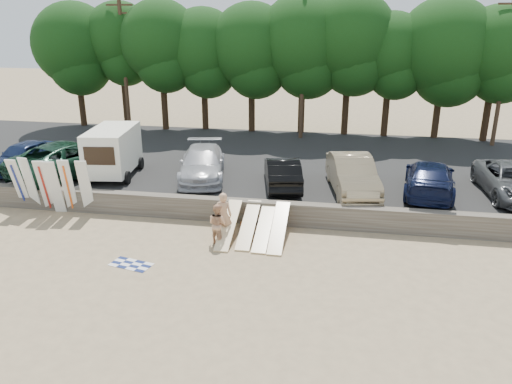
{
  "coord_description": "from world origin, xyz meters",
  "views": [
    {
      "loc": [
        4.66,
        -16.44,
        8.46
      ],
      "look_at": [
        1.27,
        3.0,
        1.39
      ],
      "focal_mm": 35.0,
      "sensor_mm": 36.0,
      "label": 1
    }
  ],
  "objects_px": {
    "car_3": "(282,172)",
    "car_4": "(352,175)",
    "cooler": "(225,222)",
    "car_1": "(70,158)",
    "car_2": "(202,163)",
    "beachgoer_a": "(223,215)",
    "car_5": "(429,178)",
    "car_0": "(23,156)",
    "beachgoer_b": "(218,224)",
    "box_trailer": "(113,150)"
  },
  "relations": [
    {
      "from": "car_3",
      "to": "beachgoer_a",
      "type": "height_order",
      "value": "car_3"
    },
    {
      "from": "car_0",
      "to": "cooler",
      "type": "distance_m",
      "value": 12.43
    },
    {
      "from": "car_1",
      "to": "car_3",
      "type": "distance_m",
      "value": 10.82
    },
    {
      "from": "beachgoer_b",
      "to": "car_1",
      "type": "bearing_deg",
      "value": -0.54
    },
    {
      "from": "car_3",
      "to": "car_4",
      "type": "height_order",
      "value": "car_4"
    },
    {
      "from": "beachgoer_b",
      "to": "car_4",
      "type": "bearing_deg",
      "value": -106.67
    },
    {
      "from": "car_3",
      "to": "car_4",
      "type": "distance_m",
      "value": 3.24
    },
    {
      "from": "car_0",
      "to": "car_4",
      "type": "xyz_separation_m",
      "value": [
        16.95,
        -0.62,
        0.1
      ]
    },
    {
      "from": "box_trailer",
      "to": "car_1",
      "type": "distance_m",
      "value": 2.32
    },
    {
      "from": "car_4",
      "to": "cooler",
      "type": "distance_m",
      "value": 6.32
    },
    {
      "from": "car_0",
      "to": "cooler",
      "type": "bearing_deg",
      "value": -8.06
    },
    {
      "from": "car_4",
      "to": "beachgoer_b",
      "type": "distance_m",
      "value": 7.15
    },
    {
      "from": "car_1",
      "to": "beachgoer_b",
      "type": "relative_size",
      "value": 3.92
    },
    {
      "from": "car_3",
      "to": "beachgoer_a",
      "type": "distance_m",
      "value": 4.84
    },
    {
      "from": "car_4",
      "to": "cooler",
      "type": "xyz_separation_m",
      "value": [
        -5.22,
        -3.29,
        -1.38
      ]
    },
    {
      "from": "beachgoer_b",
      "to": "cooler",
      "type": "distance_m",
      "value": 1.79
    },
    {
      "from": "car_2",
      "to": "car_3",
      "type": "height_order",
      "value": "car_2"
    },
    {
      "from": "box_trailer",
      "to": "car_1",
      "type": "relative_size",
      "value": 0.64
    },
    {
      "from": "car_1",
      "to": "car_2",
      "type": "bearing_deg",
      "value": -153.76
    },
    {
      "from": "car_2",
      "to": "beachgoer_a",
      "type": "distance_m",
      "value": 5.64
    },
    {
      "from": "car_0",
      "to": "car_1",
      "type": "relative_size",
      "value": 0.69
    },
    {
      "from": "box_trailer",
      "to": "car_4",
      "type": "relative_size",
      "value": 0.8
    },
    {
      "from": "car_4",
      "to": "car_3",
      "type": "bearing_deg",
      "value": 167.29
    },
    {
      "from": "beachgoer_a",
      "to": "car_1",
      "type": "bearing_deg",
      "value": -33.2
    },
    {
      "from": "car_3",
      "to": "cooler",
      "type": "height_order",
      "value": "car_3"
    },
    {
      "from": "car_1",
      "to": "beachgoer_a",
      "type": "distance_m",
      "value": 10.11
    },
    {
      "from": "car_0",
      "to": "car_1",
      "type": "xyz_separation_m",
      "value": [
        2.9,
        -0.44,
        0.14
      ]
    },
    {
      "from": "box_trailer",
      "to": "beachgoer_b",
      "type": "relative_size",
      "value": 2.5
    },
    {
      "from": "car_1",
      "to": "car_3",
      "type": "bearing_deg",
      "value": -159.28
    },
    {
      "from": "car_2",
      "to": "cooler",
      "type": "bearing_deg",
      "value": -74.92
    },
    {
      "from": "car_3",
      "to": "cooler",
      "type": "bearing_deg",
      "value": 48.11
    },
    {
      "from": "car_1",
      "to": "car_5",
      "type": "relative_size",
      "value": 1.21
    },
    {
      "from": "car_3",
      "to": "beachgoer_b",
      "type": "xyz_separation_m",
      "value": [
        -1.88,
        -5.08,
        -0.61
      ]
    },
    {
      "from": "car_5",
      "to": "beachgoer_b",
      "type": "relative_size",
      "value": 3.23
    },
    {
      "from": "car_2",
      "to": "car_5",
      "type": "distance_m",
      "value": 10.76
    },
    {
      "from": "car_3",
      "to": "beachgoer_a",
      "type": "relative_size",
      "value": 2.33
    },
    {
      "from": "car_1",
      "to": "cooler",
      "type": "relative_size",
      "value": 16.67
    },
    {
      "from": "box_trailer",
      "to": "cooler",
      "type": "bearing_deg",
      "value": -36.64
    },
    {
      "from": "car_3",
      "to": "car_1",
      "type": "bearing_deg",
      "value": -11.95
    },
    {
      "from": "car_2",
      "to": "car_5",
      "type": "xyz_separation_m",
      "value": [
        10.75,
        -0.48,
        -0.0
      ]
    },
    {
      "from": "car_3",
      "to": "beachgoer_b",
      "type": "distance_m",
      "value": 5.45
    },
    {
      "from": "box_trailer",
      "to": "beachgoer_b",
      "type": "height_order",
      "value": "box_trailer"
    },
    {
      "from": "car_4",
      "to": "beachgoer_b",
      "type": "bearing_deg",
      "value": -146.31
    },
    {
      "from": "car_2",
      "to": "car_3",
      "type": "xyz_separation_m",
      "value": [
        4.08,
        -0.67,
        -0.04
      ]
    },
    {
      "from": "cooler",
      "to": "car_5",
      "type": "bearing_deg",
      "value": 20.43
    },
    {
      "from": "beachgoer_a",
      "to": "car_0",
      "type": "bearing_deg",
      "value": -29.19
    },
    {
      "from": "car_2",
      "to": "cooler",
      "type": "distance_m",
      "value": 4.77
    },
    {
      "from": "car_3",
      "to": "car_2",
      "type": "bearing_deg",
      "value": -21.0
    },
    {
      "from": "car_4",
      "to": "beachgoer_a",
      "type": "distance_m",
      "value": 6.67
    },
    {
      "from": "car_4",
      "to": "beachgoer_b",
      "type": "height_order",
      "value": "car_4"
    }
  ]
}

